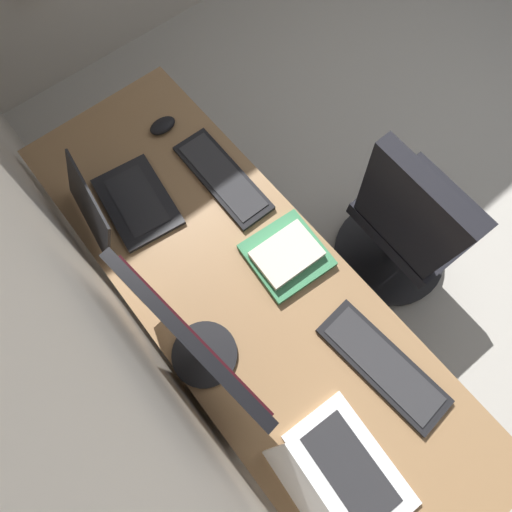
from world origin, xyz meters
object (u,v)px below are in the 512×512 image
object	(u,v)px
drawer_pedestal	(270,352)
keyboard_spare	(383,365)
book_stack_near	(287,255)
office_chair	(407,228)
keyboard_main	(223,177)
mouse_main	(163,126)
monitor_primary	(195,343)
laptop_leftmost	(119,204)
laptop_left	(337,485)

from	to	relation	value
drawer_pedestal	keyboard_spare	size ratio (longest dim) A/B	1.62
book_stack_near	office_chair	bearing A→B (deg)	-105.92
keyboard_main	mouse_main	bearing A→B (deg)	7.25
monitor_primary	mouse_main	world-z (taller)	monitor_primary
keyboard_main	mouse_main	size ratio (longest dim) A/B	4.06
laptop_leftmost	book_stack_near	bearing A→B (deg)	-146.42
laptop_leftmost	drawer_pedestal	bearing A→B (deg)	-169.65
keyboard_main	book_stack_near	world-z (taller)	book_stack_near
laptop_left	keyboard_main	bearing A→B (deg)	-20.18
keyboard_spare	office_chair	bearing A→B (deg)	-62.78
drawer_pedestal	mouse_main	xyz separation A→B (m)	(0.86, -0.18, 0.40)
drawer_pedestal	keyboard_main	size ratio (longest dim) A/B	1.65
drawer_pedestal	book_stack_near	distance (m)	0.48
monitor_primary	laptop_left	bearing A→B (deg)	-172.42
monitor_primary	keyboard_spare	xyz separation A→B (m)	(-0.36, -0.39, -0.22)
keyboard_spare	office_chair	distance (m)	0.69
laptop_left	laptop_leftmost	bearing A→B (deg)	-0.25
drawer_pedestal	laptop_leftmost	xyz separation A→B (m)	(0.67, 0.12, 0.43)
laptop_leftmost	mouse_main	size ratio (longest dim) A/B	3.40
mouse_main	office_chair	world-z (taller)	office_chair
keyboard_spare	mouse_main	distance (m)	1.13
keyboard_main	mouse_main	world-z (taller)	mouse_main
drawer_pedestal	mouse_main	size ratio (longest dim) A/B	6.68
book_stack_near	laptop_left	bearing A→B (deg)	150.39
keyboard_main	laptop_leftmost	bearing A→B (deg)	70.72
book_stack_near	monitor_primary	bearing A→B (deg)	101.71
laptop_leftmost	keyboard_spare	size ratio (longest dim) A/B	0.82
book_stack_near	office_chair	distance (m)	0.65
mouse_main	book_stack_near	xyz separation A→B (m)	(-0.68, -0.02, 0.00)
mouse_main	laptop_left	bearing A→B (deg)	166.25
laptop_left	book_stack_near	size ratio (longest dim) A/B	1.43
drawer_pedestal	book_stack_near	world-z (taller)	book_stack_near
monitor_primary	office_chair	world-z (taller)	monitor_primary
drawer_pedestal	monitor_primary	size ratio (longest dim) A/B	1.30
laptop_leftmost	keyboard_spare	world-z (taller)	laptop_leftmost
mouse_main	monitor_primary	bearing A→B (deg)	153.86
drawer_pedestal	book_stack_near	size ratio (longest dim) A/B	2.69
mouse_main	drawer_pedestal	bearing A→B (deg)	167.99
laptop_leftmost	laptop_left	distance (m)	1.07
laptop_left	book_stack_near	bearing A→B (deg)	-29.61
laptop_left	keyboard_main	distance (m)	1.01
book_stack_near	office_chair	xyz separation A→B (m)	(-0.16, -0.55, -0.29)
laptop_leftmost	laptop_left	bearing A→B (deg)	179.75
mouse_main	office_chair	distance (m)	1.06
drawer_pedestal	keyboard_spare	bearing A→B (deg)	-143.49
mouse_main	office_chair	bearing A→B (deg)	-145.63
book_stack_near	laptop_leftmost	bearing A→B (deg)	33.58
keyboard_main	keyboard_spare	xyz separation A→B (m)	(-0.81, 0.02, 0.00)
laptop_leftmost	keyboard_main	distance (m)	0.37
laptop_leftmost	keyboard_main	world-z (taller)	laptop_leftmost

